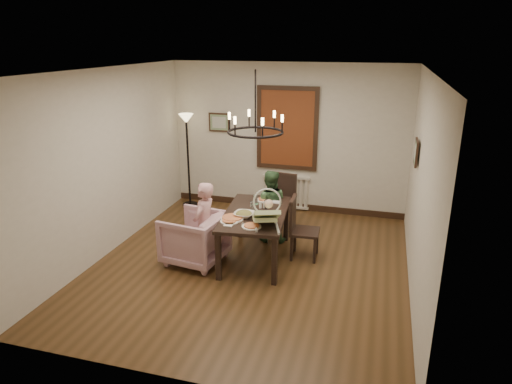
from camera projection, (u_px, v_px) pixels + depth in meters
The scene contains 17 objects.
room_shell at pixel (257, 168), 6.66m from camera, with size 4.51×5.00×2.81m.
dining_table at pixel (255, 218), 6.77m from camera, with size 1.06×1.68×0.75m.
chair_far at pixel (280, 204), 7.79m from camera, with size 0.45×0.45×1.02m, color black, non-canonical shape.
chair_right at pixel (305, 228), 6.86m from camera, with size 0.42×0.42×0.96m, color black, non-canonical shape.
armchair at pixel (195, 238), 6.76m from camera, with size 0.82×0.84×0.76m, color #CB9BA6.
elderly_woman at pixel (204, 232), 6.59m from camera, with size 0.39×0.25×1.06m, color #CE9195.
seated_man at pixel (270, 212), 7.46m from camera, with size 0.49×0.38×1.00m, color #3A5E38.
baby_bouncer at pixel (266, 214), 6.19m from camera, with size 0.41×0.56×0.37m, color beige, non-canonical shape.
salad_bowl at pixel (244, 214), 6.56m from camera, with size 0.34×0.34×0.08m, color white.
pizza_platter at pixel (232, 218), 6.48m from camera, with size 0.33×0.33×0.04m, color tan.
drinking_glass at pixel (253, 206), 6.81m from camera, with size 0.07×0.07×0.14m, color silver.
window_blinds at pixel (287, 128), 8.51m from camera, with size 1.00×0.03×1.40m, color brown.
radiator at pixel (286, 192), 8.92m from camera, with size 0.92×0.12×0.62m, color silver, non-canonical shape.
picture_back at pixel (219, 122), 8.85m from camera, with size 0.42×0.03×0.36m, color black.
picture_right at pixel (416, 152), 6.50m from camera, with size 0.42×0.03×0.36m, color black.
floor_lamp at pixel (188, 162), 8.94m from camera, with size 0.30×0.30×1.80m, color black, non-canonical shape.
chandelier at pixel (255, 132), 6.36m from camera, with size 0.80×0.80×0.04m, color black.
Camera 1 is at (1.73, -5.82, 3.18)m, focal length 32.00 mm.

